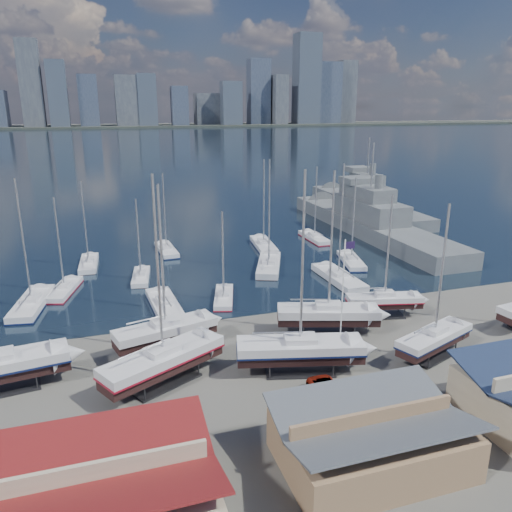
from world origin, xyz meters
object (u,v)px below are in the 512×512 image
object	(u,v)px
naval_ship_west	(365,204)
naval_ship_east	(368,224)
flagpole	(343,291)
car_a	(177,431)

from	to	relation	value
naval_ship_west	naval_ship_east	bearing A→B (deg)	153.27
naval_ship_west	flagpole	xyz separation A→B (m)	(-37.64, -61.20, 5.01)
naval_ship_east	naval_ship_west	world-z (taller)	naval_ship_east
naval_ship_west	flagpole	distance (m)	72.03
naval_ship_west	car_a	distance (m)	87.84
naval_ship_west	car_a	bearing A→B (deg)	143.02
naval_ship_west	car_a	world-z (taller)	naval_ship_west
car_a	flagpole	size ratio (longest dim) A/B	0.34
naval_ship_west	flagpole	bearing A→B (deg)	149.87
naval_ship_east	flagpole	distance (m)	50.98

